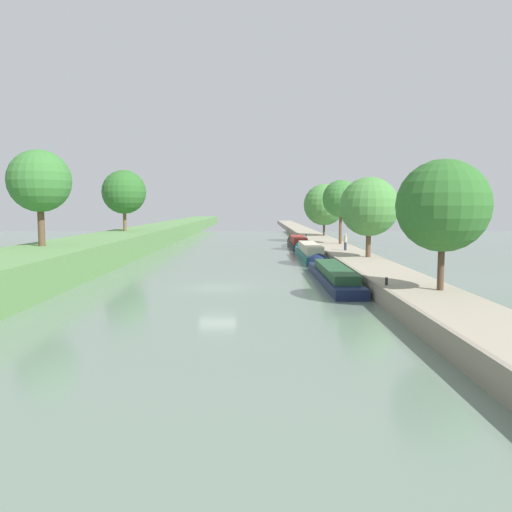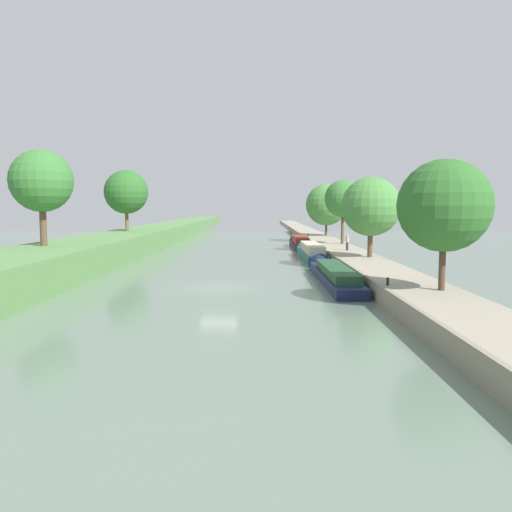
{
  "view_description": "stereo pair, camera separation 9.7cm",
  "coord_description": "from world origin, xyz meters",
  "px_view_note": "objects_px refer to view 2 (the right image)",
  "views": [
    {
      "loc": [
        2.64,
        -34.42,
        5.53
      ],
      "look_at": [
        2.49,
        12.28,
        1.0
      ],
      "focal_mm": 35.77,
      "sensor_mm": 36.0,
      "label": 1
    },
    {
      "loc": [
        2.73,
        -34.42,
        5.53
      ],
      "look_at": [
        2.49,
        12.28,
        1.0
      ],
      "focal_mm": 35.77,
      "sensor_mm": 36.0,
      "label": 2
    }
  ],
  "objects_px": {
    "narrowboat_navy": "(333,274)",
    "narrowboat_black": "(299,243)",
    "mooring_bollard_far": "(308,235)",
    "person_walking": "(347,242)",
    "mooring_bollard_near": "(388,281)",
    "narrowboat_teal": "(311,252)"
  },
  "relations": [
    {
      "from": "narrowboat_navy",
      "to": "mooring_bollard_near",
      "type": "bearing_deg",
      "value": -78.59
    },
    {
      "from": "narrowboat_navy",
      "to": "mooring_bollard_near",
      "type": "distance_m",
      "value": 9.19
    },
    {
      "from": "narrowboat_black",
      "to": "person_walking",
      "type": "height_order",
      "value": "person_walking"
    },
    {
      "from": "narrowboat_teal",
      "to": "person_walking",
      "type": "height_order",
      "value": "person_walking"
    },
    {
      "from": "narrowboat_black",
      "to": "mooring_bollard_near",
      "type": "distance_m",
      "value": 41.06
    },
    {
      "from": "narrowboat_navy",
      "to": "mooring_bollard_far",
      "type": "xyz_separation_m",
      "value": [
        1.81,
        37.92,
        0.75
      ]
    },
    {
      "from": "person_walking",
      "to": "mooring_bollard_far",
      "type": "distance_m",
      "value": 23.57
    },
    {
      "from": "mooring_bollard_far",
      "to": "person_walking",
      "type": "bearing_deg",
      "value": -85.78
    },
    {
      "from": "narrowboat_navy",
      "to": "mooring_bollard_far",
      "type": "relative_size",
      "value": 36.77
    },
    {
      "from": "narrowboat_black",
      "to": "mooring_bollard_far",
      "type": "distance_m",
      "value": 6.18
    },
    {
      "from": "mooring_bollard_near",
      "to": "mooring_bollard_far",
      "type": "bearing_deg",
      "value": 90.0
    },
    {
      "from": "narrowboat_navy",
      "to": "person_walking",
      "type": "xyz_separation_m",
      "value": [
        3.55,
        14.43,
        1.4
      ]
    },
    {
      "from": "narrowboat_teal",
      "to": "narrowboat_black",
      "type": "relative_size",
      "value": 1.16
    },
    {
      "from": "narrowboat_teal",
      "to": "narrowboat_black",
      "type": "distance_m",
      "value": 15.23
    },
    {
      "from": "narrowboat_navy",
      "to": "narrowboat_teal",
      "type": "relative_size",
      "value": 1.09
    },
    {
      "from": "person_walking",
      "to": "narrowboat_black",
      "type": "bearing_deg",
      "value": 101.27
    },
    {
      "from": "narrowboat_teal",
      "to": "mooring_bollard_near",
      "type": "relative_size",
      "value": 33.78
    },
    {
      "from": "narrowboat_navy",
      "to": "narrowboat_black",
      "type": "height_order",
      "value": "narrowboat_black"
    },
    {
      "from": "person_walking",
      "to": "mooring_bollard_far",
      "type": "relative_size",
      "value": 3.69
    },
    {
      "from": "narrowboat_black",
      "to": "mooring_bollard_near",
      "type": "xyz_separation_m",
      "value": [
        1.77,
        -41.01,
        0.66
      ]
    },
    {
      "from": "narrowboat_teal",
      "to": "mooring_bollard_far",
      "type": "distance_m",
      "value": 21.19
    },
    {
      "from": "narrowboat_black",
      "to": "narrowboat_navy",
      "type": "bearing_deg",
      "value": -90.07
    }
  ]
}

